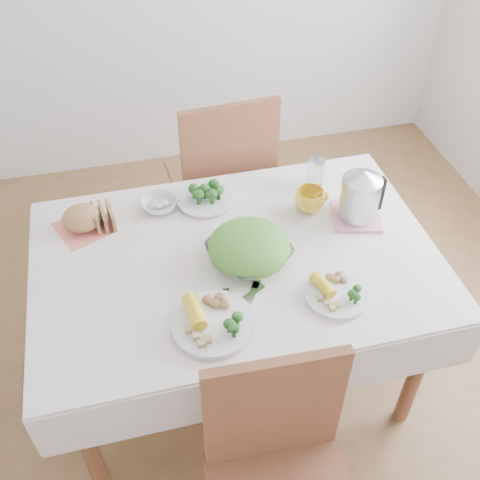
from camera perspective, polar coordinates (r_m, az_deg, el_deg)
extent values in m
plane|color=brown|center=(2.69, -0.32, -13.19)|extent=(3.60, 3.60, 0.00)
cube|color=brown|center=(2.38, -0.36, -8.21)|extent=(1.40, 0.90, 0.75)
cube|color=white|center=(2.10, -0.40, -1.72)|extent=(1.50, 1.00, 0.01)
cube|color=brown|center=(2.90, -2.15, 5.58)|extent=(0.50, 0.50, 1.04)
imported|color=white|center=(2.06, 0.93, -1.31)|extent=(0.37, 0.37, 0.07)
cylinder|color=white|center=(1.87, -2.76, -8.48)|extent=(0.34, 0.34, 0.02)
cylinder|color=white|center=(1.98, 9.76, -5.42)|extent=(0.24, 0.24, 0.02)
cylinder|color=beige|center=(2.33, -3.56, 4.11)|extent=(0.24, 0.24, 0.02)
cube|color=#FA7460|center=(2.29, -15.50, 1.27)|extent=(0.26, 0.26, 0.00)
ellipsoid|color=#926239|center=(2.25, -15.77, 2.33)|extent=(0.17, 0.16, 0.09)
imported|color=white|center=(2.30, -8.21, 3.61)|extent=(0.16, 0.16, 0.05)
imported|color=yellow|center=(2.28, 7.10, 4.06)|extent=(0.14, 0.14, 0.09)
cylinder|color=white|center=(2.40, 7.72, 6.82)|extent=(0.07, 0.07, 0.13)
cube|color=pink|center=(2.30, 11.70, 2.39)|extent=(0.23, 0.23, 0.02)
cylinder|color=#B2B5BA|center=(2.22, 12.11, 4.59)|extent=(0.20, 0.20, 0.22)
cube|color=silver|center=(1.91, -0.88, -7.41)|extent=(0.03, 0.20, 0.00)
cube|color=silver|center=(1.93, 0.89, -6.48)|extent=(0.13, 0.19, 0.00)
cube|color=silver|center=(1.95, 0.33, -6.09)|extent=(0.18, 0.11, 0.00)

